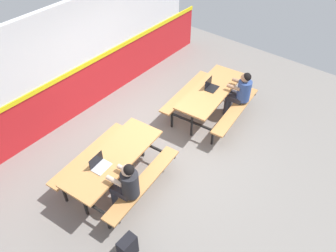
{
  "coord_description": "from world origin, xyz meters",
  "views": [
    {
      "loc": [
        -3.9,
        -3.12,
        5.04
      ],
      "look_at": [
        0.0,
        0.0,
        0.55
      ],
      "focal_mm": 35.3,
      "sensor_mm": 36.0,
      "label": 1
    }
  ],
  "objects_px": {
    "student_nearer": "(126,184)",
    "backpack_dark": "(127,247)",
    "picnic_table_left": "(115,162)",
    "picnic_table_right": "(211,95)",
    "laptop_silver": "(100,165)",
    "student_further": "(240,91)",
    "laptop_dark": "(211,86)"
  },
  "relations": [
    {
      "from": "student_nearer",
      "to": "student_further",
      "type": "relative_size",
      "value": 1.0
    },
    {
      "from": "picnic_table_left",
      "to": "backpack_dark",
      "type": "bearing_deg",
      "value": -128.24
    },
    {
      "from": "laptop_silver",
      "to": "backpack_dark",
      "type": "distance_m",
      "value": 1.43
    },
    {
      "from": "student_further",
      "to": "laptop_dark",
      "type": "relative_size",
      "value": 3.54
    },
    {
      "from": "student_further",
      "to": "laptop_dark",
      "type": "xyz_separation_m",
      "value": [
        -0.36,
        0.56,
        0.08
      ]
    },
    {
      "from": "laptop_silver",
      "to": "student_further",
      "type": "bearing_deg",
      "value": -12.46
    },
    {
      "from": "picnic_table_left",
      "to": "student_nearer",
      "type": "bearing_deg",
      "value": -115.79
    },
    {
      "from": "picnic_table_right",
      "to": "backpack_dark",
      "type": "distance_m",
      "value": 3.83
    },
    {
      "from": "laptop_dark",
      "to": "backpack_dark",
      "type": "bearing_deg",
      "value": -165.6
    },
    {
      "from": "picnic_table_right",
      "to": "laptop_dark",
      "type": "distance_m",
      "value": 0.22
    },
    {
      "from": "laptop_dark",
      "to": "backpack_dark",
      "type": "height_order",
      "value": "laptop_dark"
    },
    {
      "from": "picnic_table_left",
      "to": "student_further",
      "type": "bearing_deg",
      "value": -13.58
    },
    {
      "from": "backpack_dark",
      "to": "picnic_table_left",
      "type": "bearing_deg",
      "value": 51.76
    },
    {
      "from": "picnic_table_left",
      "to": "laptop_silver",
      "type": "bearing_deg",
      "value": 179.12
    },
    {
      "from": "student_nearer",
      "to": "laptop_silver",
      "type": "relative_size",
      "value": 3.54
    },
    {
      "from": "student_nearer",
      "to": "backpack_dark",
      "type": "distance_m",
      "value": 0.98
    },
    {
      "from": "student_nearer",
      "to": "backpack_dark",
      "type": "xyz_separation_m",
      "value": [
        -0.63,
        -0.57,
        -0.49
      ]
    },
    {
      "from": "picnic_table_right",
      "to": "backpack_dark",
      "type": "relative_size",
      "value": 4.75
    },
    {
      "from": "student_nearer",
      "to": "laptop_silver",
      "type": "xyz_separation_m",
      "value": [
        -0.03,
        0.59,
        0.08
      ]
    },
    {
      "from": "backpack_dark",
      "to": "laptop_dark",
      "type": "bearing_deg",
      "value": 14.4
    },
    {
      "from": "picnic_table_left",
      "to": "laptop_dark",
      "type": "height_order",
      "value": "laptop_dark"
    },
    {
      "from": "backpack_dark",
      "to": "student_nearer",
      "type": "bearing_deg",
      "value": 42.25
    },
    {
      "from": "backpack_dark",
      "to": "picnic_table_right",
      "type": "bearing_deg",
      "value": 13.93
    },
    {
      "from": "picnic_table_left",
      "to": "picnic_table_right",
      "type": "bearing_deg",
      "value": -5.05
    },
    {
      "from": "student_nearer",
      "to": "picnic_table_right",
      "type": "bearing_deg",
      "value": 6.38
    },
    {
      "from": "picnic_table_right",
      "to": "backpack_dark",
      "type": "height_order",
      "value": "picnic_table_right"
    },
    {
      "from": "picnic_table_right",
      "to": "laptop_silver",
      "type": "bearing_deg",
      "value": 175.37
    },
    {
      "from": "student_nearer",
      "to": "backpack_dark",
      "type": "height_order",
      "value": "student_nearer"
    },
    {
      "from": "student_nearer",
      "to": "laptop_silver",
      "type": "bearing_deg",
      "value": 93.17
    },
    {
      "from": "student_further",
      "to": "backpack_dark",
      "type": "bearing_deg",
      "value": -174.45
    },
    {
      "from": "picnic_table_right",
      "to": "student_nearer",
      "type": "relative_size",
      "value": 1.73
    },
    {
      "from": "student_further",
      "to": "laptop_silver",
      "type": "height_order",
      "value": "student_further"
    }
  ]
}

